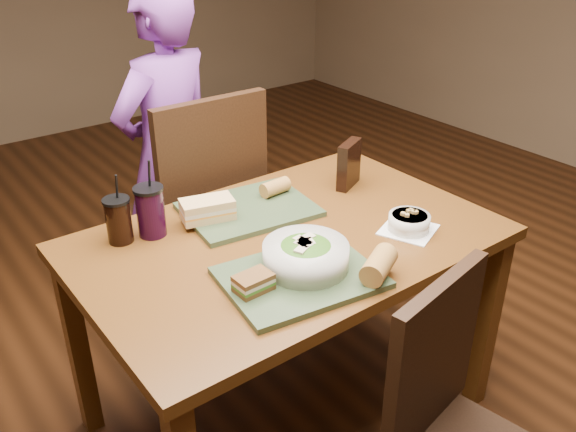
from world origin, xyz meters
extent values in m
plane|color=#381C0B|center=(0.00, 0.00, 0.00)|extent=(6.00, 6.00, 0.00)
cube|color=#593311|center=(0.60, -0.38, 0.35)|extent=(0.06, 0.06, 0.71)
cube|color=#593311|center=(-0.60, 0.38, 0.35)|extent=(0.06, 0.06, 0.71)
cube|color=#593311|center=(0.60, 0.38, 0.35)|extent=(0.06, 0.06, 0.71)
cube|color=#593311|center=(0.00, 0.00, 0.73)|extent=(1.30, 0.85, 0.04)
cube|color=black|center=(0.01, -0.59, 0.66)|extent=(0.39, 0.10, 0.46)
cube|color=black|center=(0.04, 0.73, 0.49)|extent=(0.47, 0.47, 0.04)
cube|color=black|center=(0.04, 0.52, 0.78)|extent=(0.46, 0.05, 0.54)
cube|color=black|center=(-0.15, 0.53, 0.23)|extent=(0.04, 0.04, 0.47)
cube|color=black|center=(0.24, 0.53, 0.23)|extent=(0.04, 0.04, 0.47)
cube|color=black|center=(-0.15, 0.92, 0.23)|extent=(0.04, 0.04, 0.47)
cube|color=black|center=(0.24, 0.92, 0.23)|extent=(0.04, 0.04, 0.47)
imported|color=#75338E|center=(0.04, 0.89, 0.72)|extent=(0.60, 0.47, 1.44)
cube|color=#324328|center=(-0.12, -0.22, 0.76)|extent=(0.46, 0.38, 0.02)
cube|color=#324328|center=(-0.01, 0.21, 0.76)|extent=(0.46, 0.37, 0.02)
cylinder|color=silver|center=(-0.09, -0.20, 0.80)|extent=(0.24, 0.24, 0.07)
ellipsoid|color=#427219|center=(-0.09, -0.20, 0.82)|extent=(0.20, 0.20, 0.06)
cube|color=beige|center=(-0.09, -0.20, 0.84)|extent=(0.03, 0.04, 0.01)
cube|color=beige|center=(-0.06, -0.17, 0.84)|extent=(0.04, 0.03, 0.01)
cube|color=beige|center=(-0.12, -0.21, 0.84)|extent=(0.05, 0.04, 0.01)
cube|color=beige|center=(-0.09, -0.17, 0.84)|extent=(0.03, 0.04, 0.01)
cube|color=beige|center=(-0.08, -0.19, 0.84)|extent=(0.04, 0.05, 0.01)
cube|color=beige|center=(-0.09, -0.20, 0.84)|extent=(0.04, 0.03, 0.01)
cube|color=beige|center=(-0.09, -0.18, 0.84)|extent=(0.05, 0.04, 0.01)
cube|color=white|center=(0.33, -0.20, 0.75)|extent=(0.21, 0.21, 0.00)
cylinder|color=silver|center=(0.33, -0.20, 0.78)|extent=(0.13, 0.13, 0.05)
cylinder|color=black|center=(0.33, -0.20, 0.80)|extent=(0.11, 0.11, 0.01)
cube|color=#B28947|center=(0.34, -0.20, 0.81)|extent=(0.02, 0.02, 0.01)
cube|color=#B28947|center=(0.34, -0.19, 0.81)|extent=(0.02, 0.02, 0.01)
cube|color=#B28947|center=(0.35, -0.21, 0.81)|extent=(0.02, 0.02, 0.01)
cube|color=#B28947|center=(0.35, -0.19, 0.81)|extent=(0.02, 0.02, 0.01)
cube|color=#B28947|center=(0.31, -0.19, 0.81)|extent=(0.02, 0.02, 0.01)
cube|color=#B28947|center=(0.31, -0.21, 0.81)|extent=(0.02, 0.02, 0.01)
cube|color=#593819|center=(-0.27, -0.20, 0.77)|extent=(0.10, 0.07, 0.01)
cube|color=#3F721E|center=(-0.27, -0.20, 0.79)|extent=(0.10, 0.07, 0.01)
cube|color=beige|center=(-0.27, -0.20, 0.80)|extent=(0.10, 0.07, 0.01)
cube|color=#593819|center=(-0.27, -0.20, 0.81)|extent=(0.10, 0.07, 0.01)
cube|color=tan|center=(-0.16, 0.22, 0.78)|extent=(0.19, 0.13, 0.02)
cube|color=orange|center=(-0.16, 0.22, 0.80)|extent=(0.19, 0.13, 0.01)
cube|color=beige|center=(-0.16, 0.22, 0.80)|extent=(0.19, 0.13, 0.01)
cube|color=tan|center=(-0.16, 0.22, 0.82)|extent=(0.19, 0.13, 0.02)
cylinder|color=#AD7533|center=(0.04, -0.35, 0.80)|extent=(0.15, 0.12, 0.07)
cylinder|color=#AD7533|center=(0.12, 0.24, 0.79)|extent=(0.11, 0.06, 0.05)
cylinder|color=black|center=(-0.43, 0.29, 0.82)|extent=(0.08, 0.08, 0.14)
cylinder|color=black|center=(-0.43, 0.29, 0.89)|extent=(0.08, 0.08, 0.01)
cylinder|color=black|center=(-0.42, 0.29, 0.93)|extent=(0.01, 0.02, 0.09)
cylinder|color=black|center=(-0.33, 0.26, 0.83)|extent=(0.09, 0.09, 0.15)
cylinder|color=black|center=(-0.33, 0.26, 0.91)|extent=(0.09, 0.09, 0.01)
cylinder|color=black|center=(-0.32, 0.26, 0.95)|extent=(0.01, 0.02, 0.10)
cube|color=black|center=(0.40, 0.16, 0.83)|extent=(0.13, 0.09, 0.17)
camera|label=1|loc=(-1.01, -1.32, 1.70)|focal=38.00mm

